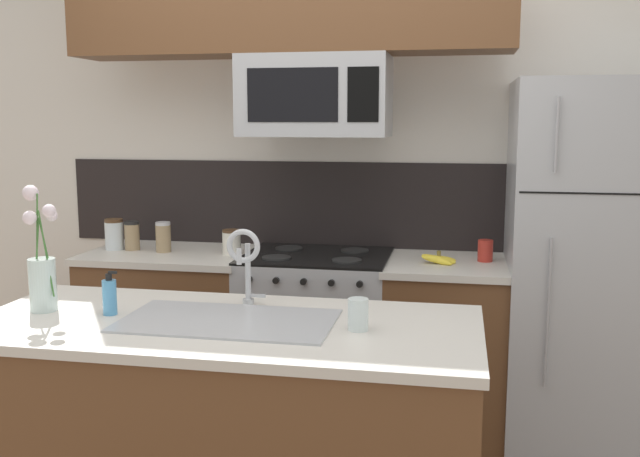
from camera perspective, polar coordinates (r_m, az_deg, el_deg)
rear_partition at (r=4.02m, az=5.00°, el=4.05°), size 5.20×0.10×2.60m
splash_band at (r=4.02m, az=0.63°, el=1.94°), size 3.08×0.01×0.48m
back_counter_left at (r=4.09m, az=-11.62°, el=-8.07°), size 0.90×0.65×0.91m
back_counter_right at (r=3.79m, az=9.94°, el=-9.37°), size 0.62×0.65×0.91m
stove_range at (r=3.86m, az=-0.27°, el=-8.84°), size 0.76×0.64×0.93m
microwave at (r=3.66m, az=-0.35°, el=10.54°), size 0.74×0.40×0.40m
refrigerator at (r=3.75m, az=20.93°, el=-2.90°), size 0.81×0.74×1.81m
storage_jar_tall at (r=4.11m, az=-16.14°, el=-0.45°), size 0.10×0.10×0.17m
storage_jar_medium at (r=4.07m, az=-14.80°, el=-0.56°), size 0.08×0.08×0.16m
storage_jar_short at (r=3.97m, az=-12.43°, el=-0.67°), size 0.08×0.08×0.16m
storage_jar_squat at (r=3.84m, az=-7.09°, el=-1.08°), size 0.10×0.10×0.13m
banana_bunch at (r=3.61m, az=9.47°, el=-2.45°), size 0.19×0.12×0.08m
coffee_tin at (r=3.72m, az=13.09°, el=-1.74°), size 0.08×0.08×0.11m
island_counter at (r=2.75m, az=-7.51°, el=-16.51°), size 1.82×0.81×0.91m
kitchen_sink at (r=2.61m, az=-7.35°, el=-8.85°), size 0.76×0.43×0.16m
sink_faucet at (r=2.74m, az=-6.05°, el=-2.22°), size 0.14×0.14×0.31m
dish_soap_bottle at (r=2.75m, az=-16.48°, el=-5.24°), size 0.06×0.05×0.16m
drinking_glass at (r=2.46m, az=3.07°, el=-6.88°), size 0.07×0.07×0.11m
flower_vase at (r=2.87m, az=-21.35°, el=-3.40°), size 0.15×0.12×0.47m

